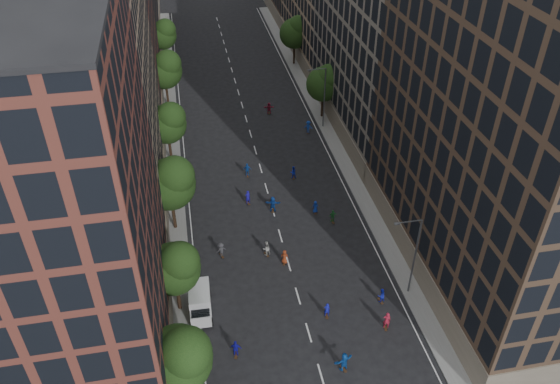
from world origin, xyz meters
The scene contains 35 objects.
ground centered at (0.00, 40.00, 0.00)m, with size 240.00×240.00×0.00m, color black.
sidewalk_left centered at (-12.00, 47.50, 0.07)m, with size 4.00×105.00×0.15m, color slate.
sidewalk_right centered at (12.00, 47.50, 0.07)m, with size 4.00×105.00×0.15m, color slate.
bldg_left_a centered at (-19.00, 11.00, 15.00)m, with size 14.00×22.00×30.00m, color brown.
bldg_left_b centered at (-19.00, 35.00, 17.00)m, with size 14.00×26.00×34.00m, color #92795F.
bldg_left_c centered at (-19.00, 58.00, 14.00)m, with size 14.00×20.00×28.00m, color brown.
bldg_right_a centered at (19.00, 15.00, 18.00)m, with size 14.00×30.00×36.00m, color #443124.
bldg_right_b centered at (19.00, 44.00, 16.50)m, with size 14.00×28.00×33.00m, color #6D645A.
tree_left_0 centered at (-11.01, 3.85, 5.96)m, with size 5.20×5.20×8.83m.
tree_left_1 centered at (-11.02, 13.86, 5.55)m, with size 4.80×4.80×8.21m.
tree_left_2 centered at (-10.99, 25.83, 6.36)m, with size 5.60×5.60×9.45m.
tree_left_3 centered at (-11.02, 39.85, 5.82)m, with size 5.00×5.00×8.58m.
tree_left_4 centered at (-11.00, 55.84, 6.10)m, with size 5.40×5.40×9.08m.
tree_left_5 centered at (-11.02, 71.86, 5.68)m, with size 4.80×4.80×8.33m.
tree_right_a centered at (11.38, 47.85, 5.63)m, with size 5.00×5.00×8.39m.
tree_right_b centered at (11.39, 67.85, 5.96)m, with size 5.20×5.20×8.83m.
streetlamp_near centered at (10.37, 12.00, 5.17)m, with size 2.64×0.22×9.06m.
streetlamp_far centered at (10.37, 45.00, 5.17)m, with size 2.64×0.22×9.06m.
cargo_van centered at (-9.30, 13.33, 1.23)m, with size 2.20×4.47×2.34m.
skater_1 centered at (2.07, 10.59, 0.78)m, with size 0.57×0.37×1.56m, color #1418A7.
skater_2 centered at (7.56, 11.33, 0.78)m, with size 0.76×0.59×1.56m, color #151FAE.
skater_4 centered at (-6.68, 7.80, 0.86)m, with size 1.01×0.42×1.72m, color #1613A1.
skater_5 centered at (1.98, 4.72, 0.95)m, with size 1.76×0.56×1.90m, color #144EA7.
skater_6 centered at (-0.38, 18.22, 0.81)m, with size 0.79×0.51×1.61m, color maroon.
skater_7 centered at (6.97, 8.24, 0.94)m, with size 0.69×0.45×1.88m, color #A51B32.
skater_8 centered at (-2.00, 19.77, 0.86)m, with size 0.84×0.65×1.73m, color #AFAEAA.
skater_9 centered at (-6.63, 20.47, 0.84)m, with size 1.08×0.62×1.68m, color #36363A.
skater_10 centered at (6.24, 23.74, 0.79)m, with size 0.93×0.39×1.58m, color #1C5D27.
skater_11 centered at (-0.03, 26.96, 0.96)m, with size 1.78×0.57×1.92m, color #123B96.
skater_12 centered at (4.72, 25.80, 0.75)m, with size 0.74×0.48×1.51m, color navy.
skater_13 centered at (-2.65, 28.91, 0.88)m, with size 0.65×0.42×1.77m, color #1A129A.
skater_14 centered at (3.66, 33.10, 0.82)m, with size 0.79×0.62×1.63m, color #1628B7.
skater_15 centered at (8.10, 43.74, 0.91)m, with size 1.17×0.67×1.81m, color #143AA5.
skater_16 centered at (-1.89, 34.62, 0.88)m, with size 1.03×0.43×1.76m, color #13429D.
skater_17 centered at (3.64, 50.49, 0.85)m, with size 1.57×0.50×1.69m, color #A21B37.
Camera 1 is at (-8.53, -21.92, 39.11)m, focal length 35.00 mm.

